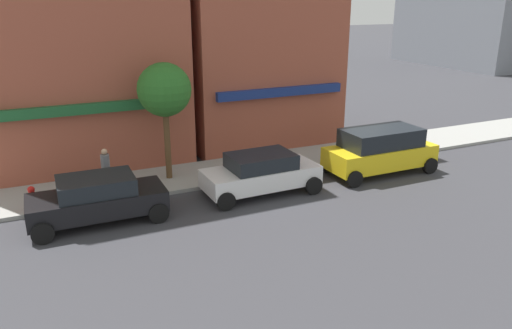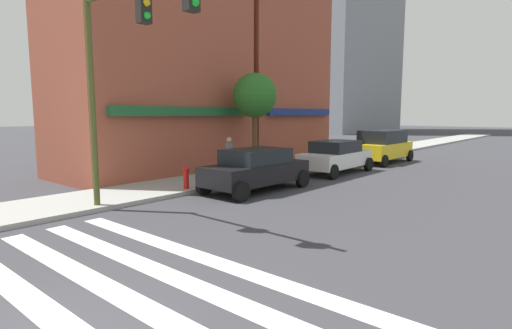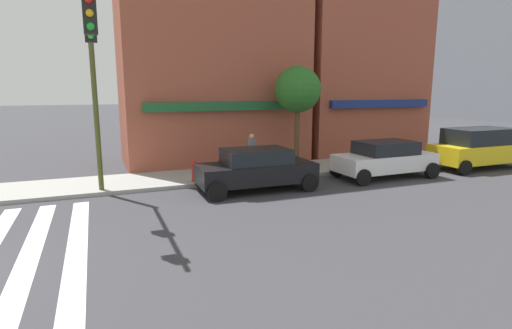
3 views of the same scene
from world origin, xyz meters
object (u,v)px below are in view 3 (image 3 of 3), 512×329
object	(u,v)px
traffic_signal	(93,63)
street_tree	(298,90)
sedan_black	(256,169)
suv_yellow	(479,147)
sedan_white	(385,158)
fire_hydrant	(194,170)
pedestrian_grey_coat	(252,154)

from	to	relation	value
traffic_signal	street_tree	xyz separation A→B (m)	(8.60, 2.95, -0.83)
sedan_black	suv_yellow	world-z (taller)	suv_yellow
sedan_white	traffic_signal	bearing A→B (deg)	179.64
sedan_white	suv_yellow	xyz separation A→B (m)	(5.58, 0.00, 0.19)
traffic_signal	fire_hydrant	world-z (taller)	traffic_signal
traffic_signal	sedan_white	size ratio (longest dim) A/B	1.41
pedestrian_grey_coat	sedan_black	bearing A→B (deg)	-156.28
suv_yellow	fire_hydrant	bearing A→B (deg)	172.60
sedan_white	street_tree	size ratio (longest dim) A/B	0.95
fire_hydrant	pedestrian_grey_coat	bearing A→B (deg)	7.02
sedan_black	suv_yellow	size ratio (longest dim) A/B	0.94
sedan_white	street_tree	xyz separation A→B (m)	(-2.81, 2.80, 2.88)
sedan_black	street_tree	distance (m)	5.12
sedan_white	suv_yellow	bearing A→B (deg)	-1.11
sedan_black	street_tree	xyz separation A→B (m)	(3.18, 2.80, 2.88)
street_tree	pedestrian_grey_coat	bearing A→B (deg)	-163.02
sedan_black	sedan_white	world-z (taller)	same
sedan_black	fire_hydrant	world-z (taller)	sedan_black
sedan_black	suv_yellow	bearing A→B (deg)	0.98
street_tree	traffic_signal	bearing A→B (deg)	-161.07
sedan_white	sedan_black	bearing A→B (deg)	178.89
traffic_signal	fire_hydrant	distance (m)	5.56
traffic_signal	street_tree	distance (m)	9.13
traffic_signal	pedestrian_grey_coat	bearing A→B (deg)	19.74
suv_yellow	pedestrian_grey_coat	world-z (taller)	suv_yellow
fire_hydrant	street_tree	world-z (taller)	street_tree
suv_yellow	street_tree	bearing A→B (deg)	161.29
sedan_black	sedan_white	bearing A→B (deg)	0.98
traffic_signal	sedan_white	distance (m)	12.00
traffic_signal	suv_yellow	bearing A→B (deg)	0.51
traffic_signal	sedan_black	world-z (taller)	traffic_signal
sedan_white	fire_hydrant	xyz separation A→B (m)	(-7.95, 1.70, -0.23)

